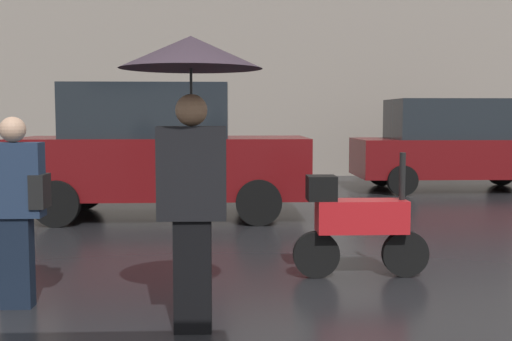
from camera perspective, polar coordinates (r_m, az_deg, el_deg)
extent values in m
cube|color=black|center=(4.74, -5.73, -9.40)|extent=(0.27, 0.17, 0.84)
cube|color=black|center=(4.61, -5.81, -0.23)|extent=(0.50, 0.22, 0.68)
sphere|color=#936B4C|center=(4.59, -5.86, 5.44)|extent=(0.23, 0.23, 0.23)
cylinder|color=black|center=(4.60, -5.87, 7.26)|extent=(0.02, 0.02, 0.30)
cone|color=#31252F|center=(4.62, -5.90, 10.56)|extent=(1.03, 1.03, 0.23)
cube|color=black|center=(5.65, -20.75, -7.76)|extent=(0.25, 0.16, 0.76)
cube|color=#1E2D47|center=(5.54, -20.97, -0.80)|extent=(0.45, 0.20, 0.62)
sphere|color=tan|center=(5.52, -21.10, 3.47)|extent=(0.21, 0.21, 0.21)
cube|color=black|center=(5.49, -18.92, -1.76)|extent=(0.12, 0.24, 0.28)
cylinder|color=black|center=(6.47, 13.31, -7.32)|extent=(0.46, 0.09, 0.46)
cylinder|color=black|center=(6.30, 5.46, -7.56)|extent=(0.46, 0.09, 0.46)
cube|color=red|center=(6.30, 9.49, -4.08)|extent=(0.89, 0.32, 0.32)
cube|color=black|center=(6.19, 5.92, -1.58)|extent=(0.28, 0.28, 0.24)
cylinder|color=black|center=(6.35, 13.06, -0.88)|extent=(0.06, 0.06, 0.55)
cube|color=#590C0F|center=(10.01, -8.30, 0.35)|extent=(4.47, 1.68, 0.92)
cube|color=black|center=(10.00, -9.65, 5.33)|extent=(2.46, 1.55, 0.82)
cylinder|color=black|center=(10.84, -0.14, -1.68)|extent=(0.67, 0.18, 0.67)
cylinder|color=black|center=(9.17, 0.25, -2.90)|extent=(0.67, 0.18, 0.67)
cylinder|color=black|center=(11.12, -15.29, -1.69)|extent=(0.67, 0.18, 0.67)
cylinder|color=black|center=(9.50, -17.56, -2.86)|extent=(0.67, 0.18, 0.67)
cube|color=#590C0F|center=(14.15, 17.57, 1.14)|extent=(4.26, 1.78, 0.80)
cube|color=black|center=(14.05, 16.83, 4.47)|extent=(2.34, 1.63, 0.84)
cylinder|color=black|center=(15.51, 21.23, -0.13)|extent=(0.61, 0.18, 0.61)
cylinder|color=black|center=(14.63, 11.23, -0.17)|extent=(0.61, 0.18, 0.61)
cylinder|color=black|center=(12.92, 13.07, -0.88)|extent=(0.61, 0.18, 0.61)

